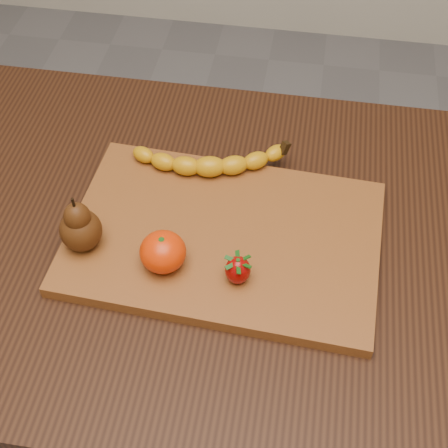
% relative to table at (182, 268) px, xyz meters
% --- Properties ---
extents(ground, '(3.50, 3.50, 0.00)m').
position_rel_table_xyz_m(ground, '(0.00, 0.00, -0.66)').
color(ground, slate).
rests_on(ground, ground).
extents(table, '(1.00, 0.70, 0.76)m').
position_rel_table_xyz_m(table, '(0.00, 0.00, 0.00)').
color(table, black).
rests_on(table, ground).
extents(cutting_board, '(0.46, 0.32, 0.02)m').
position_rel_table_xyz_m(cutting_board, '(0.07, -0.01, 0.11)').
color(cutting_board, brown).
rests_on(cutting_board, table).
extents(banana, '(0.22, 0.09, 0.03)m').
position_rel_table_xyz_m(banana, '(0.03, 0.10, 0.13)').
color(banana, '#CF9309').
rests_on(banana, cutting_board).
extents(pear, '(0.06, 0.06, 0.09)m').
position_rel_table_xyz_m(pear, '(-0.12, -0.06, 0.16)').
color(pear, '#46230B').
rests_on(pear, cutting_board).
extents(mandarin, '(0.08, 0.08, 0.05)m').
position_rel_table_xyz_m(mandarin, '(-0.00, -0.08, 0.15)').
color(mandarin, red).
rests_on(mandarin, cutting_board).
extents(strawberry, '(0.04, 0.04, 0.04)m').
position_rel_table_xyz_m(strawberry, '(0.10, -0.09, 0.14)').
color(strawberry, '#900503').
rests_on(strawberry, cutting_board).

